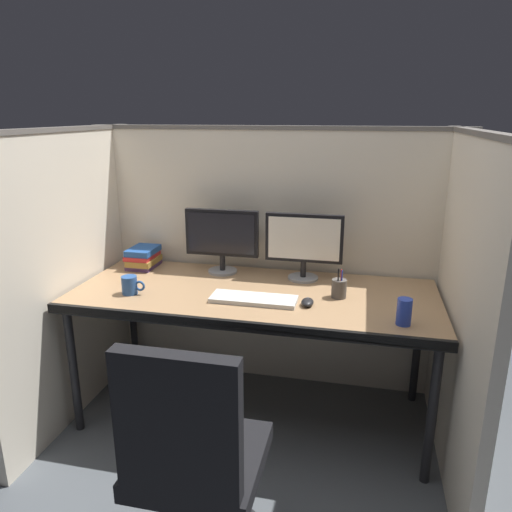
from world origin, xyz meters
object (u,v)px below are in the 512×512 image
coffee_mug (130,285)px  monitor_left (222,237)px  office_chair (197,492)px  soda_can (404,312)px  monitor_right (304,242)px  pen_cup (339,288)px  keyboard_main (254,299)px  book_stack (143,258)px  computer_mouse (307,302)px  desk (253,301)px

coffee_mug → monitor_left: bearing=50.4°
office_chair → soda_can: office_chair is taller
office_chair → monitor_right: 1.41m
monitor_right → pen_cup: size_ratio=2.75×
soda_can → coffee_mug: (-1.36, 0.09, -0.01)m
coffee_mug → monitor_right: bearing=26.8°
keyboard_main → pen_cup: pen_cup is taller
monitor_left → book_stack: 0.52m
office_chair → computer_mouse: 1.00m
monitor_right → book_stack: monitor_right is taller
computer_mouse → soda_can: bearing=-16.1°
office_chair → soda_can: 1.13m
book_stack → monitor_right: bearing=-0.4°
desk → monitor_left: (-0.25, 0.28, 0.27)m
office_chair → pen_cup: office_chair is taller
pen_cup → soda_can: bearing=-42.1°
computer_mouse → pen_cup: size_ratio=0.61×
computer_mouse → monitor_right: bearing=100.4°
office_chair → monitor_right: monitor_right is taller
keyboard_main → book_stack: bearing=153.1°
keyboard_main → soda_can: soda_can is taller
monitor_left → keyboard_main: 0.53m
desk → keyboard_main: (0.03, -0.12, 0.06)m
keyboard_main → monitor_left: bearing=124.8°
office_chair → monitor_left: bearing=105.5°
computer_mouse → pen_cup: pen_cup is taller
monitor_right → coffee_mug: 0.96m
soda_can → book_stack: (-1.49, 0.52, -0.00)m
desk → soda_can: bearing=-18.5°
pen_cup → soda_can: (0.30, -0.27, 0.01)m
office_chair → coffee_mug: size_ratio=7.74×
office_chair → keyboard_main: office_chair is taller
keyboard_main → computer_mouse: computer_mouse is taller
desk → office_chair: 1.05m
computer_mouse → book_stack: (-1.04, 0.39, 0.04)m
desk → office_chair: size_ratio=1.95×
office_chair → monitor_right: size_ratio=2.27×
desk → office_chair: bearing=-88.6°
computer_mouse → coffee_mug: 0.92m
office_chair → monitor_left: monitor_left is taller
keyboard_main → pen_cup: bearing=19.4°
pen_cup → keyboard_main: bearing=-160.6°
desk → keyboard_main: 0.14m
pen_cup → book_stack: bearing=168.2°
desk → monitor_left: size_ratio=4.42×
desk → monitor_right: monitor_right is taller
monitor_left → coffee_mug: bearing=-129.6°
coffee_mug → computer_mouse: bearing=2.6°
desk → office_chair: (0.02, -1.00, -0.33)m
office_chair → keyboard_main: 0.96m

